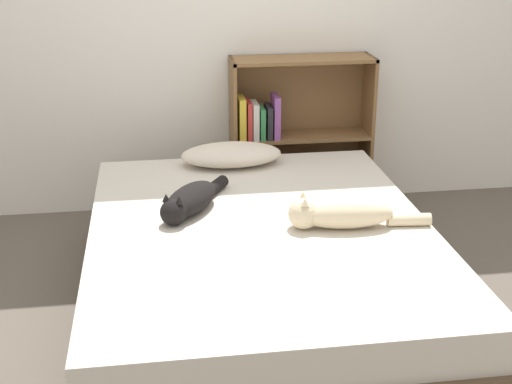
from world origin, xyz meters
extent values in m
plane|color=brown|center=(0.00, 0.00, 0.00)|extent=(8.00, 8.00, 0.00)
cube|color=brown|center=(0.00, 0.00, 0.13)|extent=(1.54, 1.98, 0.26)
cube|color=beige|center=(0.00, 0.00, 0.34)|extent=(1.49, 1.92, 0.17)
ellipsoid|color=beige|center=(-0.04, 0.81, 0.49)|extent=(0.54, 0.29, 0.12)
ellipsoid|color=beige|center=(0.36, -0.07, 0.50)|extent=(0.44, 0.19, 0.13)
sphere|color=beige|center=(0.18, -0.05, 0.50)|extent=(0.14, 0.14, 0.14)
cone|color=beige|center=(0.18, -0.09, 0.57)|extent=(0.04, 0.04, 0.03)
cone|color=beige|center=(0.18, -0.02, 0.57)|extent=(0.04, 0.04, 0.03)
cylinder|color=beige|center=(0.64, -0.10, 0.46)|extent=(0.19, 0.07, 0.06)
ellipsoid|color=black|center=(-0.29, 0.20, 0.49)|extent=(0.34, 0.41, 0.12)
sphere|color=black|center=(-0.38, 0.07, 0.49)|extent=(0.12, 0.12, 0.12)
cone|color=black|center=(-0.35, 0.05, 0.55)|extent=(0.04, 0.04, 0.03)
cone|color=black|center=(-0.41, 0.08, 0.55)|extent=(0.04, 0.04, 0.03)
cylinder|color=black|center=(-0.16, 0.43, 0.46)|extent=(0.14, 0.18, 0.06)
cube|color=brown|center=(0.02, 1.18, 0.47)|extent=(0.02, 0.26, 0.94)
cube|color=brown|center=(0.83, 1.18, 0.47)|extent=(0.02, 0.26, 0.94)
cube|color=brown|center=(0.42, 1.18, 0.01)|extent=(0.84, 0.26, 0.02)
cube|color=brown|center=(0.42, 1.18, 0.93)|extent=(0.84, 0.26, 0.02)
cube|color=brown|center=(0.42, 1.18, 0.47)|extent=(0.80, 0.26, 0.02)
cube|color=brown|center=(0.42, 1.30, 0.47)|extent=(0.84, 0.02, 0.94)
cube|color=gold|center=(0.06, 1.14, 0.60)|extent=(0.04, 0.16, 0.25)
cube|color=#B7332D|center=(0.10, 1.14, 0.59)|extent=(0.03, 0.16, 0.22)
cube|color=beige|center=(0.14, 1.14, 0.58)|extent=(0.03, 0.16, 0.21)
cube|color=#337F47|center=(0.18, 1.14, 0.57)|extent=(0.03, 0.16, 0.19)
cube|color=#232328|center=(0.22, 1.14, 0.57)|extent=(0.03, 0.16, 0.19)
cube|color=#8C4C99|center=(0.26, 1.14, 0.60)|extent=(0.04, 0.16, 0.25)
camera|label=1|loc=(-0.44, -2.83, 1.72)|focal=50.00mm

